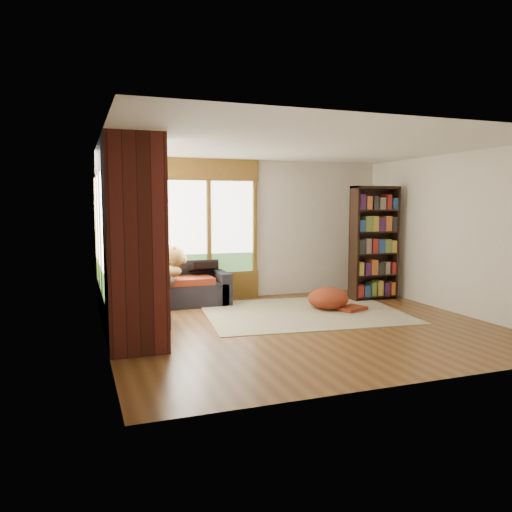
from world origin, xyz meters
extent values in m
plane|color=#573418|center=(0.00, 0.00, 0.00)|extent=(5.50, 5.50, 0.00)
plane|color=white|center=(0.00, 0.00, 2.60)|extent=(5.50, 5.50, 0.00)
cube|color=silver|center=(0.00, 2.50, 1.30)|extent=(5.50, 0.04, 2.60)
cube|color=silver|center=(0.00, -2.50, 1.30)|extent=(5.50, 0.04, 2.60)
cube|color=silver|center=(-2.75, 0.00, 1.30)|extent=(0.04, 5.00, 2.60)
cube|color=silver|center=(2.75, 0.00, 1.30)|extent=(0.04, 5.00, 2.60)
cube|color=brown|center=(-1.20, 2.47, 1.35)|extent=(2.82, 0.10, 1.90)
cube|color=white|center=(-1.20, 2.47, 1.35)|extent=(2.54, 0.09, 1.62)
cube|color=brown|center=(-2.72, 1.20, 1.35)|extent=(0.10, 2.62, 1.90)
cube|color=white|center=(-2.72, 1.20, 1.35)|extent=(0.09, 2.36, 1.62)
cube|color=#839C60|center=(-2.69, 2.03, 1.75)|extent=(0.03, 0.72, 0.90)
cube|color=#471914|center=(-2.40, -0.35, 1.30)|extent=(0.70, 0.70, 2.60)
cube|color=black|center=(-1.65, 2.05, 0.21)|extent=(2.20, 0.90, 0.42)
cube|color=black|center=(-1.65, 2.40, 0.61)|extent=(2.20, 0.20, 0.38)
cube|color=black|center=(-0.65, 2.05, 0.30)|extent=(0.20, 0.90, 0.60)
cube|color=maroon|center=(-1.75, 1.93, 0.48)|extent=(1.90, 0.66, 0.12)
cube|color=black|center=(-2.30, 1.40, 0.21)|extent=(0.90, 2.20, 0.42)
cube|color=black|center=(-2.65, 1.40, 0.61)|extent=(0.20, 2.20, 0.38)
cube|color=black|center=(-2.30, 0.40, 0.30)|extent=(0.90, 0.20, 0.60)
cube|color=maroon|center=(-2.18, 1.05, 0.48)|extent=(0.66, 1.20, 0.12)
cube|color=maroon|center=(-2.18, 2.00, 0.48)|extent=(0.66, 0.66, 0.12)
cube|color=beige|center=(0.40, 0.83, 0.01)|extent=(3.42, 2.76, 0.01)
cube|color=black|center=(2.57, 1.45, 1.05)|extent=(0.04, 0.30, 2.10)
cube|color=black|center=(1.71, 1.45, 1.05)|extent=(0.04, 0.30, 2.10)
cube|color=black|center=(2.14, 1.59, 1.05)|extent=(0.90, 0.02, 2.10)
cube|color=black|center=(2.14, 1.45, 0.06)|extent=(0.82, 0.28, 0.03)
cube|color=black|center=(2.14, 1.45, 0.46)|extent=(0.82, 0.28, 0.03)
cube|color=black|center=(2.14, 1.45, 0.86)|extent=(0.82, 0.28, 0.03)
cube|color=black|center=(2.14, 1.45, 1.26)|extent=(0.82, 0.28, 0.03)
cube|color=black|center=(2.14, 1.45, 1.66)|extent=(0.82, 0.28, 0.03)
cube|color=black|center=(2.14, 1.45, 2.06)|extent=(0.82, 0.28, 0.03)
cube|color=#726659|center=(2.14, 1.43, 1.05)|extent=(0.78, 0.22, 1.94)
ellipsoid|color=maroon|center=(0.92, 0.93, 0.20)|extent=(0.73, 0.73, 0.37)
ellipsoid|color=brown|center=(-1.83, 1.80, 0.75)|extent=(0.91, 0.64, 0.29)
sphere|color=brown|center=(-1.52, 1.83, 0.89)|extent=(0.38, 0.38, 0.35)
cone|color=brown|center=(-1.58, 1.83, 1.03)|extent=(0.14, 0.14, 0.15)
ellipsoid|color=black|center=(-1.96, 0.89, 0.72)|extent=(0.57, 0.81, 0.26)
sphere|color=black|center=(-1.99, 1.16, 0.85)|extent=(0.34, 0.34, 0.31)
cone|color=black|center=(-1.98, 1.11, 0.97)|extent=(0.12, 0.12, 0.13)
cube|color=black|center=(-0.95, 2.26, 0.77)|extent=(0.45, 0.12, 0.45)
cube|color=black|center=(-1.55, 2.26, 0.77)|extent=(0.45, 0.12, 0.45)
cube|color=black|center=(-2.48, 1.80, 0.77)|extent=(0.45, 0.12, 0.45)
cube|color=black|center=(-2.48, 0.70, 0.77)|extent=(0.45, 0.12, 0.45)
camera|label=1|loc=(-3.07, -6.47, 1.78)|focal=35.00mm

